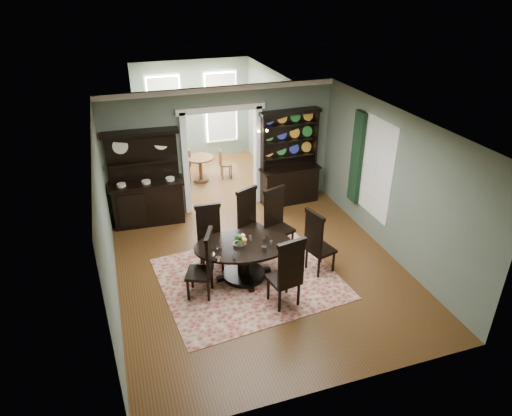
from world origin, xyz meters
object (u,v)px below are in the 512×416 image
(dining_table, at_px, (243,254))
(welsh_dresser, at_px, (289,170))
(parlor_table, at_px, (200,166))
(sideboard, at_px, (147,192))

(dining_table, bearing_deg, welsh_dresser, 62.36)
(dining_table, bearing_deg, parlor_table, 96.43)
(welsh_dresser, distance_m, parlor_table, 2.71)
(sideboard, bearing_deg, welsh_dresser, 2.71)
(dining_table, relative_size, sideboard, 0.91)
(sideboard, bearing_deg, dining_table, -59.53)
(sideboard, height_order, welsh_dresser, welsh_dresser)
(dining_table, relative_size, welsh_dresser, 0.85)
(dining_table, xyz_separation_m, parlor_table, (0.16, 4.71, -0.05))
(welsh_dresser, relative_size, parlor_table, 3.09)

